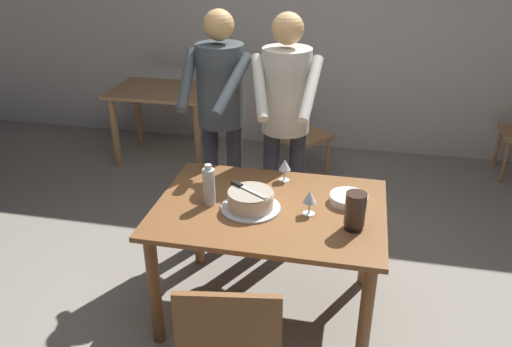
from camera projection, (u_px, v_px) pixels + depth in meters
ground_plane at (269, 309)px, 3.24m from camera, size 14.00×14.00×0.00m
back_wall at (321, 18)px, 5.07m from camera, size 10.00×0.12×2.70m
main_dining_table at (270, 224)px, 2.96m from camera, size 1.30×0.94×0.75m
cake_on_platter at (250, 201)px, 2.86m from camera, size 0.34×0.34×0.11m
cake_knife at (242, 186)px, 2.88m from camera, size 0.24×0.17×0.02m
plate_stack at (349, 199)px, 2.93m from camera, size 0.22×0.22×0.05m
wine_glass_near at (310, 198)px, 2.79m from camera, size 0.08×0.08×0.14m
wine_glass_far at (285, 165)px, 3.16m from camera, size 0.08×0.08×0.14m
water_bottle at (209, 186)px, 2.88m from camera, size 0.07×0.07×0.25m
hurricane_lamp at (355, 211)px, 2.65m from camera, size 0.11×0.11×0.21m
person_cutting_cake at (286, 113)px, 3.36m from camera, size 0.46×0.57×1.72m
person_standing_beside at (221, 107)px, 3.47m from camera, size 0.46×0.57×1.72m
background_table at (164, 105)px, 5.06m from camera, size 1.00×0.70×0.74m
background_chair_0 at (296, 127)px, 4.75m from camera, size 0.62×0.62×0.90m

